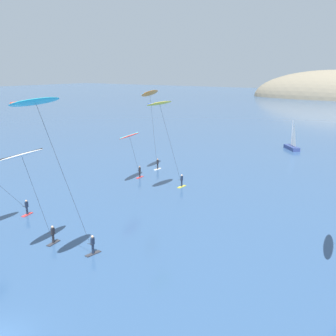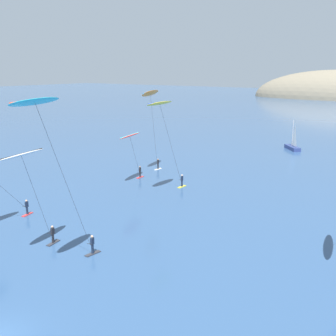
% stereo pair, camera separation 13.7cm
% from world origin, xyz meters
% --- Properties ---
extents(sailboat_near, '(4.67, 5.09, 5.70)m').
position_xyz_m(sailboat_near, '(-5.66, 68.26, 0.64)').
color(sailboat_near, navy).
rests_on(sailboat_near, ground).
extents(kitesurfer_cyan, '(2.33, 8.75, 13.70)m').
position_xyz_m(kitesurfer_cyan, '(-2.67, 6.92, 12.16)').
color(kitesurfer_cyan, '#2D2D33').
rests_on(kitesurfer_cyan, ground).
extents(kitesurfer_yellow, '(1.56, 8.29, 11.78)m').
position_xyz_m(kitesurfer_yellow, '(-8.57, 29.08, 10.50)').
color(kitesurfer_yellow, yellow).
rests_on(kitesurfer_yellow, ground).
extents(kitesurfer_white, '(2.19, 6.50, 9.08)m').
position_xyz_m(kitesurfer_white, '(-7.53, 8.78, 8.00)').
color(kitesurfer_white, '#2D2D33').
rests_on(kitesurfer_white, ground).
extents(kitesurfer_red, '(2.49, 6.58, 6.86)m').
position_xyz_m(kitesurfer_red, '(-15.71, 31.70, 6.07)').
color(kitesurfer_red, red).
rests_on(kitesurfer_red, ground).
extents(kitesurfer_orange, '(2.50, 6.01, 12.47)m').
position_xyz_m(kitesurfer_orange, '(-16.64, 37.54, 11.06)').
color(kitesurfer_orange, silver).
rests_on(kitesurfer_orange, ground).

